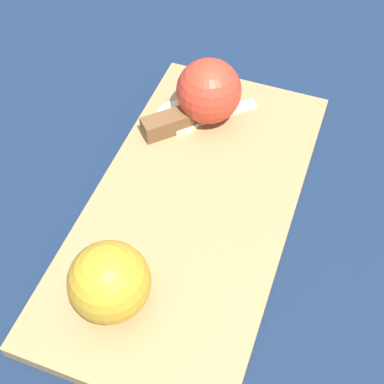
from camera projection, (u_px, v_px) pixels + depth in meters
The scene contains 6 objects.
ground_plane at pixel (192, 212), 0.59m from camera, with size 4.00×4.00×0.00m, color #14233D.
cutting_board at pixel (192, 208), 0.58m from camera, with size 0.44×0.24×0.02m.
apple_half_left at pixel (110, 282), 0.48m from camera, with size 0.08×0.08×0.08m.
apple_half_right at pixel (209, 91), 0.63m from camera, with size 0.08×0.08×0.08m.
knife at pixel (173, 123), 0.64m from camera, with size 0.11×0.12×0.02m.
apple_slice at pixel (179, 117), 0.65m from camera, with size 0.05×0.05×0.01m.
Camera 1 is at (-0.33, -0.10, 0.48)m, focal length 50.00 mm.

